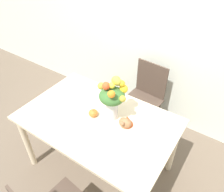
{
  "coord_description": "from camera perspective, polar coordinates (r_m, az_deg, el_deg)",
  "views": [
    {
      "loc": [
        0.91,
        -1.11,
        2.16
      ],
      "look_at": [
        0.1,
        0.09,
        0.99
      ],
      "focal_mm": 35.0,
      "sensor_mm": 36.0,
      "label": 1
    }
  ],
  "objects": [
    {
      "name": "wall_back",
      "position": [
        2.56,
        12.19,
        19.68
      ],
      "size": [
        8.0,
        0.06,
        2.7
      ],
      "color": "silver",
      "rests_on": "ground_plane"
    },
    {
      "name": "dining_chair_near_window",
      "position": [
        2.71,
        8.38,
        -0.45
      ],
      "size": [
        0.45,
        0.45,
        0.88
      ],
      "rotation": [
        0.0,
        0.0,
        -0.08
      ],
      "color": "#47382D",
      "rests_on": "ground_plane"
    },
    {
      "name": "pumpkin",
      "position": [
        2.02,
        -4.94,
        -4.44
      ],
      "size": [
        0.09,
        0.09,
        0.08
      ],
      "color": "orange",
      "rests_on": "dining_table"
    },
    {
      "name": "flower_vase",
      "position": [
        1.88,
        0.14,
        -0.49
      ],
      "size": [
        0.3,
        0.24,
        0.41
      ],
      "color": "silver",
      "rests_on": "dining_table"
    },
    {
      "name": "turkey_figurine",
      "position": [
        1.92,
        3.71,
        -6.63
      ],
      "size": [
        0.12,
        0.16,
        0.1
      ],
      "color": "#936642",
      "rests_on": "dining_table"
    },
    {
      "name": "dining_table",
      "position": [
        2.08,
        -3.65,
        -7.7
      ],
      "size": [
        1.41,
        0.91,
        0.74
      ],
      "color": "beige",
      "rests_on": "ground_plane"
    },
    {
      "name": "ground_plane",
      "position": [
        2.59,
        -3.05,
        -17.6
      ],
      "size": [
        12.0,
        12.0,
        0.0
      ],
      "primitive_type": "plane",
      "color": "brown"
    }
  ]
}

